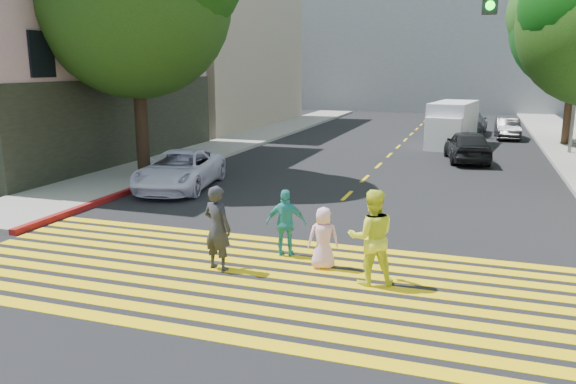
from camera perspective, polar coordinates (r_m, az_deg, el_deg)
The scene contains 17 objects.
ground at distance 10.16m, azimuth -5.54°, elevation -11.29°, with size 120.00×120.00×0.00m, color black.
sidewalk_left at distance 33.11m, azimuth -3.42°, elevation 5.62°, with size 3.00×40.00×0.15m, color gray.
curb_red at distance 18.46m, azimuth -17.58°, elevation -0.57°, with size 0.20×8.00×0.16m, color maroon.
crosswalk at distance 11.24m, azimuth -2.85°, elevation -8.79°, with size 13.40×5.30×0.01m.
lane_line at distance 31.45m, azimuth 11.50°, elevation 4.89°, with size 0.12×34.40×0.01m.
building_left_pink at distance 28.51m, azimuth -26.14°, elevation 12.32°, with size 12.10×14.10×11.00m.
building_left_tan at distance 41.52m, azimuth -10.20°, elevation 13.67°, with size 12.00×16.00×10.00m, color tan.
backdrop_block at distance 56.61m, azimuth 15.23°, elevation 14.12°, with size 30.00×8.00×12.00m, color gray.
pedestrian_man at distance 11.56m, azimuth -7.18°, elevation -3.65°, with size 0.65×0.42×1.77m, color #282931.
pedestrian_woman at distance 10.82m, azimuth 8.48°, elevation -4.57°, with size 0.91×0.71×1.87m, color #E8F232.
pedestrian_child at distance 11.63m, azimuth 3.60°, elevation -4.69°, with size 0.64×0.41×1.30m, color #F6B5E3.
pedestrian_extra at distance 12.32m, azimuth -0.20°, elevation -3.18°, with size 0.88×0.37×1.50m, color teal.
white_sedan at distance 19.56m, azimuth -10.93°, elevation 2.21°, with size 2.15×4.67×1.30m, color white.
dark_car_near at distance 25.95m, azimuth 17.77°, elevation 4.49°, with size 1.66×4.13×1.41m, color black.
silver_car at distance 36.97m, azimuth 17.96°, elevation 6.72°, with size 1.94×4.76×1.38m, color gray.
dark_car_parked at distance 35.11m, azimuth 21.40°, elevation 6.03°, with size 1.26×3.61×1.19m, color black.
white_van at distance 30.68m, azimuth 16.28°, elevation 6.49°, with size 2.48×5.09×2.30m.
Camera 1 is at (3.87, -8.44, 4.11)m, focal length 35.00 mm.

